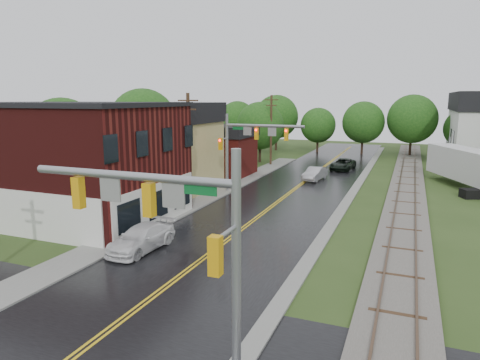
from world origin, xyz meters
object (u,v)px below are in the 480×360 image
Objects in this scene: tree_left_b at (144,124)px; tree_left_c at (208,131)px; traffic_signal_near at (171,219)px; sedan_silver at (315,174)px; traffic_signal_far at (249,139)px; pickup_white at (142,238)px; tree_left_e at (261,127)px; utility_pole_c at (271,129)px; brick_building at (73,161)px; semi_trailer at (469,166)px; utility_pole_b at (189,146)px; suv_dark at (343,165)px; tree_left_a at (64,136)px.

tree_left_b is 1.27× the size of tree_left_c.
sedan_silver is at bearing 94.55° from traffic_signal_near.
traffic_signal_near is 25.94m from traffic_signal_far.
tree_left_e is at bearing 101.31° from pickup_white.
tree_left_b is at bearing -122.74° from tree_left_e.
tree_left_e is (-5.38, 18.90, -0.16)m from traffic_signal_far.
traffic_signal_near is 43.24m from utility_pole_c.
brick_building is at bearing -86.86° from tree_left_c.
tree_left_c is at bearing 174.19° from semi_trailer.
brick_building is 9.03m from utility_pole_b.
suv_dark is 1.02× the size of pickup_white.
tree_left_b reaches higher than utility_pole_c.
tree_left_b is 16.67m from tree_left_e.
traffic_signal_near is at bearing -46.90° from pickup_white.
sedan_silver is (18.65, 3.71, -5.02)m from tree_left_b.
traffic_signal_near is at bearing -82.38° from suv_dark.
brick_building reaches higher than semi_trailer.
tree_left_b is 19.66m from sedan_silver.
tree_left_b reaches higher than traffic_signal_near.
utility_pole_c is 25.67m from tree_left_a.
traffic_signal_near is 45.59m from tree_left_e.
suv_dark is at bearing 66.37° from utility_pole_b.
tree_left_c is at bearing 171.67° from sedan_silver.
tree_left_a is 1.06× the size of tree_left_e.
tree_left_b reaches higher than semi_trailer.
tree_left_e is 25.97m from semi_trailer.
semi_trailer is (24.24, -8.98, -2.57)m from tree_left_e.
traffic_signal_near is (15.96, -13.00, 0.82)m from brick_building.
traffic_signal_far is 0.85× the size of tree_left_a.
suv_dark is at bearing -3.63° from utility_pole_c.
suv_dark is at bearing 85.25° from sedan_silver.
tree_left_b is 25.82m from pickup_white.
utility_pole_b is 22.00m from utility_pole_c.
traffic_signal_far is 17.16m from tree_left_a.
tree_left_b is at bearing -160.75° from sedan_silver.
utility_pole_c reaches higher than traffic_signal_near.
utility_pole_c reaches higher than suv_dark.
semi_trailer is (22.19, 14.92, -2.48)m from utility_pole_b.
tree_left_b reaches higher than brick_building.
tree_left_e reaches higher than tree_left_c.
pickup_white is (2.94, -33.22, -4.02)m from utility_pole_c.
utility_pole_b is at bearing -111.19° from sedan_silver.
tree_left_b is at bearing 126.75° from pickup_white.
traffic_signal_far is at bearing -18.81° from tree_left_b.
utility_pole_b is 0.76× the size of semi_trailer.
tree_left_a is at bearing -108.43° from tree_left_c.
utility_pole_b is 1.86× the size of pickup_white.
tree_left_b is at bearing -171.41° from semi_trailer.
suv_dark is at bearing 29.41° from tree_left_b.
brick_building is at bearing -72.39° from tree_left_b.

